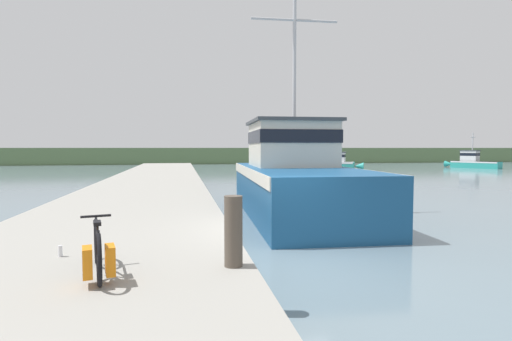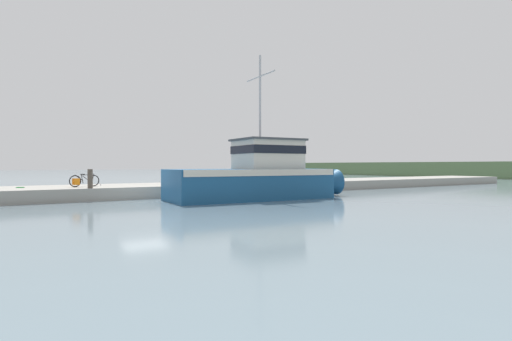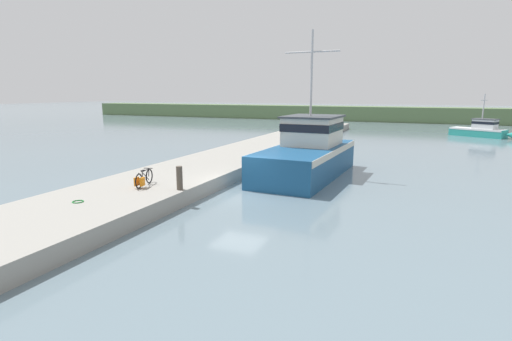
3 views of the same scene
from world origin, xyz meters
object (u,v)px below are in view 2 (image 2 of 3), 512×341
(fishing_boat_main, at_px, (258,175))
(mooring_post, at_px, (90,179))
(bicycle_touring, at_px, (82,181))
(water_bottle_on_curb, at_px, (101,184))

(fishing_boat_main, distance_m, mooring_post, 9.70)
(bicycle_touring, xyz_separation_m, mooring_post, (1.93, 0.17, 0.18))
(water_bottle_on_curb, bearing_deg, bicycle_touring, -55.77)
(fishing_boat_main, bearing_deg, mooring_post, -108.91)
(fishing_boat_main, bearing_deg, bicycle_touring, -118.20)
(bicycle_touring, distance_m, water_bottle_on_curb, 1.51)
(fishing_boat_main, distance_m, bicycle_touring, 10.72)
(water_bottle_on_curb, bearing_deg, fishing_boat_main, 51.42)
(bicycle_touring, xyz_separation_m, water_bottle_on_curb, (-0.84, 1.23, -0.27))
(fishing_boat_main, relative_size, water_bottle_on_curb, 62.36)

